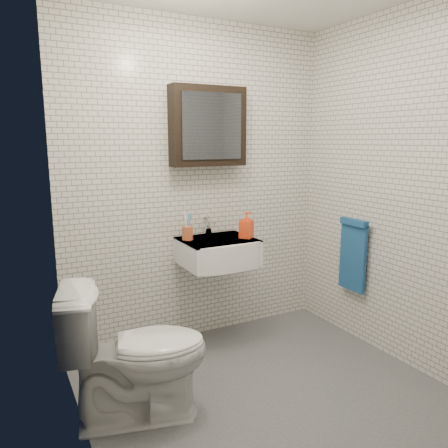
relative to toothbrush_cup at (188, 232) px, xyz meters
name	(u,v)px	position (x,y,z in m)	size (l,w,h in m)	color
ground	(265,391)	(0.16, -0.85, -0.90)	(2.20, 2.00, 0.01)	#4A4C51
room_shell	(270,163)	(0.16, -0.85, 0.56)	(2.22, 2.02, 2.51)	silver
washbasin	(220,252)	(0.21, -0.12, -0.15)	(0.55, 0.50, 0.20)	white
faucet	(209,227)	(0.21, 0.08, 0.01)	(0.06, 0.20, 0.15)	silver
mirror_cabinet	(208,126)	(0.21, 0.07, 0.79)	(0.60, 0.15, 0.60)	black
towel_rail	(353,252)	(1.21, -0.50, -0.18)	(0.09, 0.30, 0.58)	silver
toothbrush_cup	(188,232)	(0.00, 0.00, 0.00)	(0.11, 0.11, 0.23)	#B8532E
soap_bottle	(246,225)	(0.43, -0.15, 0.05)	(0.09, 0.10, 0.21)	orange
toilet	(136,352)	(-0.64, -0.73, -0.50)	(0.46, 0.80, 0.82)	white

